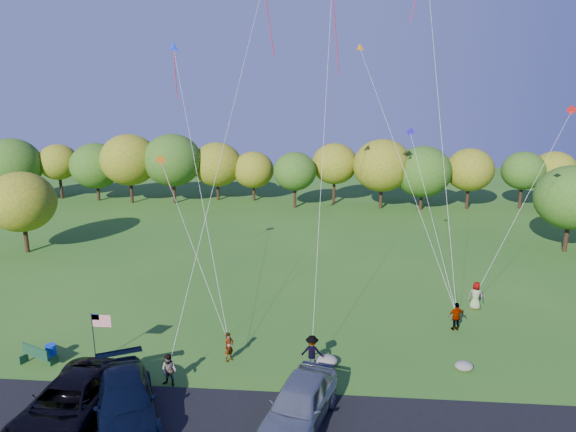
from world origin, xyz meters
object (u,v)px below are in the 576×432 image
at_px(minivan_silver, 300,403).
at_px(flyer_a, 229,347).
at_px(minivan_navy, 125,401).
at_px(park_bench, 37,355).
at_px(flyer_e, 476,296).
at_px(flyer_c, 312,352).
at_px(flyer_b, 169,370).
at_px(trash_barrel, 51,352).
at_px(flyer_d, 456,316).
at_px(minivan_dark, 69,403).

xyz_separation_m(minivan_silver, flyer_a, (-3.93, 4.85, -0.21)).
xyz_separation_m(minivan_navy, park_bench, (-6.25, 3.99, -0.38)).
relative_size(minivan_navy, flyer_e, 3.39).
relative_size(flyer_a, flyer_c, 0.90).
height_order(flyer_b, trash_barrel, flyer_b).
bearing_deg(flyer_a, minivan_silver, -105.37).
xyz_separation_m(flyer_d, park_bench, (-22.14, -5.72, -0.28)).
relative_size(minivan_dark, trash_barrel, 8.10).
height_order(flyer_e, park_bench, flyer_e).
bearing_deg(flyer_c, minivan_navy, 34.84).
relative_size(flyer_c, trash_barrel, 2.15).
xyz_separation_m(flyer_b, flyer_c, (6.66, 2.17, 0.07)).
distance_m(flyer_d, park_bench, 22.87).
relative_size(flyer_e, park_bench, 0.96).
bearing_deg(flyer_a, flyer_e, -26.65).
height_order(minivan_dark, flyer_a, minivan_dark).
height_order(minivan_dark, flyer_b, minivan_dark).
bearing_deg(trash_barrel, flyer_d, 13.20).
relative_size(minivan_silver, trash_barrel, 6.84).
bearing_deg(minivan_silver, minivan_navy, -161.63).
relative_size(minivan_dark, flyer_a, 4.16).
xyz_separation_m(flyer_a, flyer_e, (14.38, 7.57, 0.12)).
distance_m(flyer_b, flyer_e, 19.54).
distance_m(park_bench, trash_barrel, 0.76).
xyz_separation_m(flyer_a, park_bench, (-9.66, -1.22, -0.22)).
bearing_deg(trash_barrel, flyer_c, 1.22).
bearing_deg(park_bench, trash_barrel, 81.59).
relative_size(flyer_b, flyer_d, 0.94).
distance_m(flyer_a, flyer_c, 4.29).
bearing_deg(flyer_b, flyer_c, 32.43).
distance_m(minivan_silver, flyer_e, 16.23).
bearing_deg(minivan_silver, trash_barrel, 177.69).
distance_m(minivan_dark, flyer_d, 20.77).
relative_size(minivan_dark, park_bench, 3.47).
relative_size(minivan_dark, flyer_c, 3.76).
distance_m(minivan_navy, flyer_b, 2.92).
height_order(flyer_c, trash_barrel, flyer_c).
bearing_deg(flyer_a, trash_barrel, 129.28).
xyz_separation_m(park_bench, trash_barrel, (0.41, 0.62, -0.17)).
bearing_deg(park_bench, minivan_silver, 9.70).
relative_size(minivan_navy, flyer_a, 3.90).
relative_size(flyer_d, park_bench, 0.90).
xyz_separation_m(minivan_silver, trash_barrel, (-13.19, 4.25, -0.60)).
bearing_deg(trash_barrel, minivan_silver, -17.86).
height_order(minivan_silver, flyer_a, minivan_silver).
xyz_separation_m(flyer_c, park_bench, (-13.94, -0.91, -0.30)).
xyz_separation_m(minivan_navy, flyer_d, (15.90, 9.71, -0.10)).
bearing_deg(flyer_b, park_bench, -175.44).
height_order(minivan_navy, flyer_b, minivan_navy).
distance_m(flyer_e, park_bench, 25.60).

